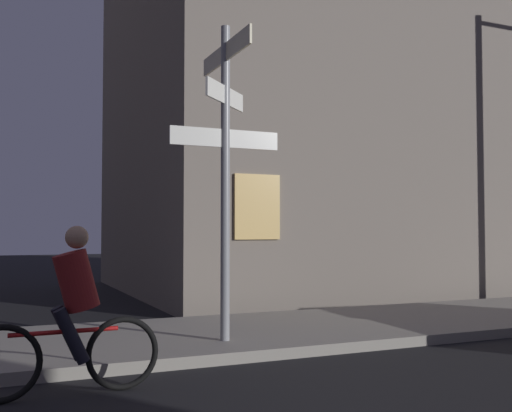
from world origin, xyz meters
TOP-DOWN VIEW (x-y plane):
  - sidewalk_kerb at (0.00, 7.22)m, footprint 40.00×3.03m
  - signpost at (0.47, 6.48)m, footprint 1.51×1.70m
  - cyclist at (-1.63, 5.10)m, footprint 1.82×0.34m

SIDE VIEW (x-z plane):
  - sidewalk_kerb at x=0.00m, z-range 0.00..0.14m
  - cyclist at x=-1.63m, z-range -0.06..1.55m
  - signpost at x=0.47m, z-range 0.54..4.67m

